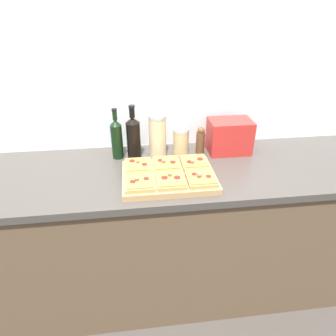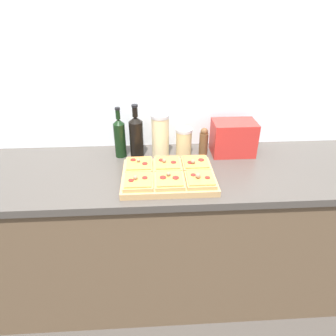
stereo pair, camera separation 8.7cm
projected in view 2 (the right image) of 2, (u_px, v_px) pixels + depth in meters
name	position (u px, v px, depth m)	size (l,w,h in m)	color
ground_plane	(172.00, 326.00, 1.84)	(12.00, 12.00, 0.00)	#3D3833
wall_back	(166.00, 94.00, 1.81)	(6.00, 0.06, 2.50)	silver
kitchen_counter	(169.00, 233.00, 1.89)	(2.63, 0.67, 0.93)	brown
cutting_board	(168.00, 177.00, 1.56)	(0.48, 0.35, 0.03)	tan
pizza_slice_back_left	(139.00, 165.00, 1.61)	(0.14, 0.16, 0.05)	tan
pizza_slice_back_center	(167.00, 164.00, 1.61)	(0.14, 0.16, 0.05)	tan
pizza_slice_back_right	(195.00, 163.00, 1.62)	(0.14, 0.16, 0.05)	tan
pizza_slice_front_left	(138.00, 181.00, 1.46)	(0.14, 0.16, 0.05)	tan
pizza_slice_front_center	(169.00, 180.00, 1.47)	(0.14, 0.16, 0.05)	tan
pizza_slice_front_right	(200.00, 179.00, 1.48)	(0.14, 0.16, 0.06)	tan
olive_oil_bottle	(120.00, 137.00, 1.74)	(0.07, 0.07, 0.30)	black
wine_bottle	(136.00, 136.00, 1.74)	(0.08, 0.08, 0.31)	black
grain_jar_tall	(160.00, 135.00, 1.75)	(0.10, 0.10, 0.25)	beige
grain_jar_short	(184.00, 142.00, 1.78)	(0.10, 0.10, 0.17)	tan
pepper_mill	(204.00, 141.00, 1.79)	(0.05, 0.05, 0.17)	brown
toaster_oven	(233.00, 138.00, 1.78)	(0.28, 0.17, 0.20)	red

